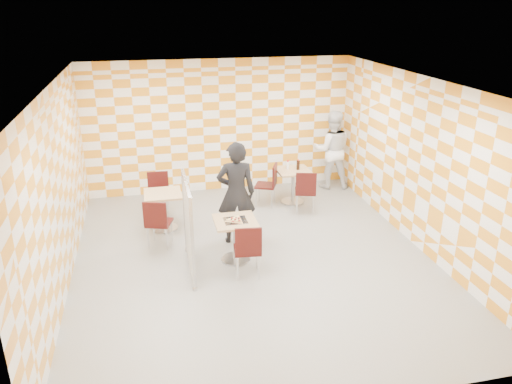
{
  "coord_description": "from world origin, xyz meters",
  "views": [
    {
      "loc": [
        -1.62,
        -7.47,
        4.21
      ],
      "look_at": [
        0.1,
        0.2,
        1.15
      ],
      "focal_mm": 35.0,
      "sensor_mm": 36.0,
      "label": 1
    }
  ],
  "objects_px": {
    "chair_empty_near": "(157,220)",
    "man_dark": "(236,193)",
    "second_table": "(293,180)",
    "chair_empty_far": "(158,191)",
    "chair_second_side": "(270,182)",
    "sport_bottle": "(288,165)",
    "soda_bottle": "(298,165)",
    "chair_main_front": "(248,247)",
    "empty_table": "(163,205)",
    "partition": "(188,226)",
    "man_white": "(332,150)",
    "main_table": "(235,233)",
    "chair_second_front": "(306,189)"
  },
  "relations": [
    {
      "from": "chair_second_front",
      "to": "man_white",
      "type": "xyz_separation_m",
      "value": [
        1.07,
        1.38,
        0.37
      ]
    },
    {
      "from": "chair_empty_near",
      "to": "man_white",
      "type": "xyz_separation_m",
      "value": [
        4.12,
        2.29,
        0.37
      ]
    },
    {
      "from": "main_table",
      "to": "chair_second_side",
      "type": "relative_size",
      "value": 0.81
    },
    {
      "from": "partition",
      "to": "man_dark",
      "type": "distance_m",
      "value": 1.29
    },
    {
      "from": "chair_empty_near",
      "to": "man_white",
      "type": "height_order",
      "value": "man_white"
    },
    {
      "from": "second_table",
      "to": "sport_bottle",
      "type": "bearing_deg",
      "value": 135.52
    },
    {
      "from": "sport_bottle",
      "to": "soda_bottle",
      "type": "height_order",
      "value": "soda_bottle"
    },
    {
      "from": "main_table",
      "to": "empty_table",
      "type": "relative_size",
      "value": 1.0
    },
    {
      "from": "man_dark",
      "to": "soda_bottle",
      "type": "bearing_deg",
      "value": -130.59
    },
    {
      "from": "chair_main_front",
      "to": "man_white",
      "type": "bearing_deg",
      "value": 52.89
    },
    {
      "from": "chair_empty_near",
      "to": "soda_bottle",
      "type": "bearing_deg",
      "value": 26.84
    },
    {
      "from": "chair_second_side",
      "to": "man_dark",
      "type": "height_order",
      "value": "man_dark"
    },
    {
      "from": "man_white",
      "to": "soda_bottle",
      "type": "xyz_separation_m",
      "value": [
        -1.04,
        -0.73,
        -0.07
      ]
    },
    {
      "from": "chair_main_front",
      "to": "soda_bottle",
      "type": "bearing_deg",
      "value": 59.49
    },
    {
      "from": "soda_bottle",
      "to": "sport_bottle",
      "type": "bearing_deg",
      "value": 155.3
    },
    {
      "from": "second_table",
      "to": "chair_empty_near",
      "type": "height_order",
      "value": "chair_empty_near"
    },
    {
      "from": "second_table",
      "to": "chair_second_side",
      "type": "distance_m",
      "value": 0.54
    },
    {
      "from": "second_table",
      "to": "chair_empty_near",
      "type": "bearing_deg",
      "value": -152.41
    },
    {
      "from": "soda_bottle",
      "to": "chair_second_side",
      "type": "bearing_deg",
      "value": -174.43
    },
    {
      "from": "chair_empty_near",
      "to": "sport_bottle",
      "type": "xyz_separation_m",
      "value": [
        2.87,
        1.65,
        0.29
      ]
    },
    {
      "from": "chair_main_front",
      "to": "chair_empty_near",
      "type": "distance_m",
      "value": 1.92
    },
    {
      "from": "chair_main_front",
      "to": "main_table",
      "type": "bearing_deg",
      "value": 98.06
    },
    {
      "from": "empty_table",
      "to": "partition",
      "type": "xyz_separation_m",
      "value": [
        0.33,
        -1.69,
        0.28
      ]
    },
    {
      "from": "man_dark",
      "to": "chair_main_front",
      "type": "bearing_deg",
      "value": 92.71
    },
    {
      "from": "second_table",
      "to": "partition",
      "type": "relative_size",
      "value": 0.48
    },
    {
      "from": "empty_table",
      "to": "man_white",
      "type": "height_order",
      "value": "man_white"
    },
    {
      "from": "second_table",
      "to": "sport_bottle",
      "type": "distance_m",
      "value": 0.36
    },
    {
      "from": "second_table",
      "to": "chair_empty_far",
      "type": "bearing_deg",
      "value": -178.06
    },
    {
      "from": "chair_second_side",
      "to": "sport_bottle",
      "type": "height_order",
      "value": "sport_bottle"
    },
    {
      "from": "chair_main_front",
      "to": "sport_bottle",
      "type": "bearing_deg",
      "value": 63.3
    },
    {
      "from": "chair_main_front",
      "to": "chair_second_side",
      "type": "bearing_deg",
      "value": 69.34
    },
    {
      "from": "second_table",
      "to": "soda_bottle",
      "type": "distance_m",
      "value": 0.36
    },
    {
      "from": "main_table",
      "to": "man_white",
      "type": "relative_size",
      "value": 0.41
    },
    {
      "from": "chair_second_side",
      "to": "chair_empty_far",
      "type": "xyz_separation_m",
      "value": [
        -2.35,
        -0.04,
        0.0
      ]
    },
    {
      "from": "chair_empty_near",
      "to": "man_dark",
      "type": "xyz_separation_m",
      "value": [
        1.42,
        -0.03,
        0.41
      ]
    },
    {
      "from": "second_table",
      "to": "chair_main_front",
      "type": "relative_size",
      "value": 0.81
    },
    {
      "from": "second_table",
      "to": "chair_second_side",
      "type": "relative_size",
      "value": 0.81
    },
    {
      "from": "chair_empty_near",
      "to": "chair_empty_far",
      "type": "bearing_deg",
      "value": 86.88
    },
    {
      "from": "main_table",
      "to": "sport_bottle",
      "type": "distance_m",
      "value": 2.9
    },
    {
      "from": "chair_empty_near",
      "to": "chair_main_front",
      "type": "bearing_deg",
      "value": -45.17
    },
    {
      "from": "man_dark",
      "to": "sport_bottle",
      "type": "bearing_deg",
      "value": -125.18
    },
    {
      "from": "main_table",
      "to": "man_white",
      "type": "bearing_deg",
      "value": 46.82
    },
    {
      "from": "chair_empty_far",
      "to": "soda_bottle",
      "type": "height_order",
      "value": "soda_bottle"
    },
    {
      "from": "man_dark",
      "to": "chair_second_side",
      "type": "bearing_deg",
      "value": -117.96
    },
    {
      "from": "chair_empty_near",
      "to": "chair_empty_far",
      "type": "height_order",
      "value": "same"
    },
    {
      "from": "sport_bottle",
      "to": "chair_empty_far",
      "type": "bearing_deg",
      "value": -175.98
    },
    {
      "from": "chair_empty_far",
      "to": "sport_bottle",
      "type": "xyz_separation_m",
      "value": [
        2.79,
        0.2,
        0.29
      ]
    },
    {
      "from": "empty_table",
      "to": "man_dark",
      "type": "height_order",
      "value": "man_dark"
    },
    {
      "from": "chair_empty_near",
      "to": "man_dark",
      "type": "bearing_deg",
      "value": -1.41
    },
    {
      "from": "man_white",
      "to": "sport_bottle",
      "type": "bearing_deg",
      "value": 40.11
    }
  ]
}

